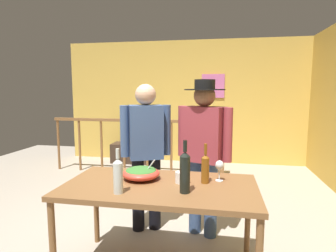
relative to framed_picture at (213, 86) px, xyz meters
The scene contains 15 objects.
ground_plane 3.61m from the framed_picture, 100.84° to the right, with size 8.41×8.41×0.00m, color #9E9384.
back_wall 0.70m from the framed_picture, behind, with size 5.04×0.10×2.53m, color gold.
framed_picture is the anchor object (origin of this frame).
stair_railing 1.68m from the framed_picture, 130.60° to the right, with size 3.16×0.10×1.05m.
tv_console 2.16m from the framed_picture, 169.85° to the right, with size 0.90×0.40×0.40m, color #38281E.
flat_screen_tv 1.91m from the framed_picture, 168.79° to the right, with size 0.51×0.12×0.39m.
serving_table 3.88m from the framed_picture, 94.63° to the right, with size 1.53×0.82×0.76m.
salad_bowl 3.77m from the framed_picture, 97.63° to the right, with size 0.32×0.32×0.17m.
wine_glass 3.66m from the framed_picture, 87.42° to the right, with size 0.07×0.07×0.17m.
wine_bottle_amber 3.73m from the framed_picture, 89.24° to the right, with size 0.06×0.06×0.32m.
wine_bottle_clear 4.11m from the framed_picture, 97.96° to the right, with size 0.07×0.07×0.33m.
wine_bottle_dark 3.97m from the framed_picture, 91.26° to the right, with size 0.08×0.08×0.39m.
mug_white 3.78m from the framed_picture, 92.25° to the right, with size 0.12×0.09×0.09m.
person_standing_left 3.18m from the framed_picture, 101.31° to the right, with size 0.50×0.34×1.58m.
person_standing_right 3.11m from the framed_picture, 90.01° to the right, with size 0.56×0.41×1.62m.
Camera 1 is at (0.77, -2.71, 1.51)m, focal length 30.20 mm.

